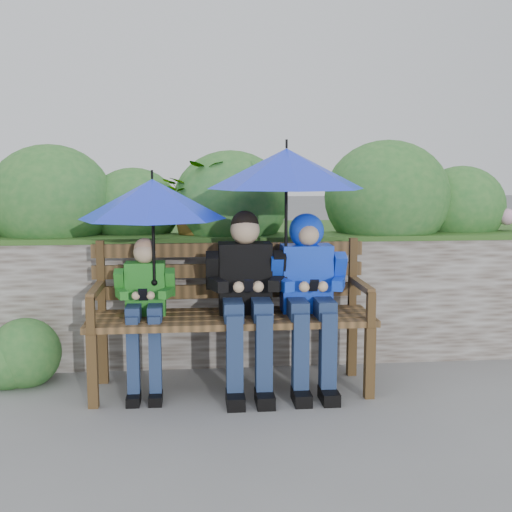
{
  "coord_description": "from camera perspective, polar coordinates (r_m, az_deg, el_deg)",
  "views": [
    {
      "loc": [
        -0.43,
        -4.32,
        1.57
      ],
      "look_at": [
        0.0,
        0.1,
        0.95
      ],
      "focal_mm": 45.0,
      "sensor_mm": 36.0,
      "label": 1
    }
  ],
  "objects": [
    {
      "name": "umbrella_right",
      "position": [
        4.43,
        2.72,
        7.76
      ],
      "size": [
        1.09,
        1.09,
        0.98
      ],
      "color": "#1831E0",
      "rests_on": "ground"
    },
    {
      "name": "ground",
      "position": [
        4.62,
        0.12,
        -11.93
      ],
      "size": [
        60.0,
        60.0,
        0.0
      ],
      "primitive_type": "plane",
      "color": "slate",
      "rests_on": "ground"
    },
    {
      "name": "boy_middle",
      "position": [
        4.45,
        -0.88,
        -3.16
      ],
      "size": [
        0.55,
        0.64,
        1.27
      ],
      "color": "black",
      "rests_on": "ground"
    },
    {
      "name": "boy_right",
      "position": [
        4.52,
        4.69,
        -2.55
      ],
      "size": [
        0.53,
        0.65,
        1.24
      ],
      "color": "blue",
      "rests_on": "ground"
    },
    {
      "name": "umbrella_left",
      "position": [
        4.4,
        -9.18,
        5.01
      ],
      "size": [
        1.0,
        1.0,
        0.79
      ],
      "color": "#1831E0",
      "rests_on": "ground"
    },
    {
      "name": "boy_left",
      "position": [
        4.49,
        -9.84,
        -4.22
      ],
      "size": [
        0.41,
        0.48,
        1.08
      ],
      "color": "#286620",
      "rests_on": "ground"
    },
    {
      "name": "garden_backdrop",
      "position": [
        6.01,
        -1.47,
        -1.3
      ],
      "size": [
        8.0,
        2.86,
        1.83
      ],
      "color": "brown",
      "rests_on": "ground"
    },
    {
      "name": "park_bench",
      "position": [
        4.57,
        -2.26,
        -4.38
      ],
      "size": [
        1.98,
        0.58,
        1.05
      ],
      "color": "#4A351B",
      "rests_on": "ground"
    }
  ]
}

